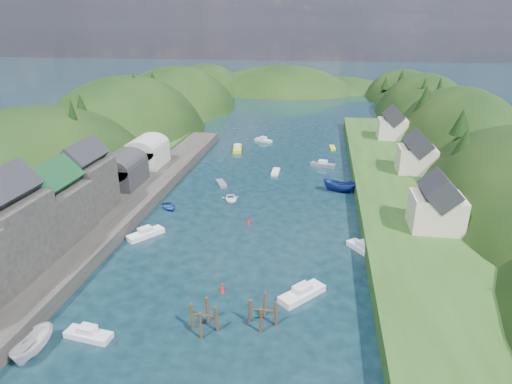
% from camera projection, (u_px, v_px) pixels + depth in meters
% --- Properties ---
extents(ground, '(600.00, 600.00, 0.00)m').
position_uv_depth(ground, '(272.00, 172.00, 92.47)').
color(ground, black).
rests_on(ground, ground).
extents(hillside_left, '(44.00, 245.56, 52.00)m').
position_uv_depth(hillside_left, '(129.00, 163.00, 124.86)').
color(hillside_left, black).
rests_on(hillside_left, ground).
extents(hillside_right, '(36.00, 245.56, 48.00)m').
position_uv_depth(hillside_right, '(454.00, 177.00, 111.70)').
color(hillside_right, black).
rests_on(hillside_right, ground).
extents(far_hills, '(103.00, 68.00, 44.00)m').
position_uv_depth(far_hills, '(304.00, 113.00, 210.23)').
color(far_hills, black).
rests_on(far_hills, ground).
extents(hill_trees, '(92.34, 150.77, 12.69)m').
position_uv_depth(hill_trees, '(279.00, 109.00, 101.32)').
color(hill_trees, black).
rests_on(hill_trees, ground).
extents(quay_left, '(12.00, 110.00, 2.00)m').
position_uv_depth(quay_left, '(99.00, 219.00, 67.98)').
color(quay_left, '#2D2B28').
rests_on(quay_left, ground).
extents(terrace_left_grass, '(12.00, 110.00, 2.50)m').
position_uv_depth(terrace_left_grass, '(59.00, 215.00, 68.89)').
color(terrace_left_grass, '#234719').
rests_on(terrace_left_grass, ground).
extents(quayside_buildings, '(8.00, 35.84, 12.90)m').
position_uv_depth(quayside_buildings, '(25.00, 220.00, 53.52)').
color(quayside_buildings, '#2D2B28').
rests_on(quayside_buildings, quay_left).
extents(boat_sheds, '(7.00, 21.00, 7.50)m').
position_uv_depth(boat_sheds, '(134.00, 158.00, 84.16)').
color(boat_sheds, '#2D2D30').
rests_on(boat_sheds, quay_left).
extents(terrace_right, '(16.00, 120.00, 2.40)m').
position_uv_depth(terrace_right, '(399.00, 190.00, 79.25)').
color(terrace_right, '#234719').
rests_on(terrace_right, ground).
extents(right_bank_cottages, '(9.00, 59.24, 8.41)m').
position_uv_depth(right_bank_cottages, '(411.00, 154.00, 84.77)').
color(right_bank_cottages, beige).
rests_on(right_bank_cottages, terrace_right).
extents(piling_cluster_near, '(3.16, 2.95, 3.71)m').
position_uv_depth(piling_cluster_near, '(204.00, 320.00, 44.44)').
color(piling_cluster_near, '#382314').
rests_on(piling_cluster_near, ground).
extents(piling_cluster_far, '(3.34, 3.10, 3.58)m').
position_uv_depth(piling_cluster_far, '(263.00, 314.00, 45.38)').
color(piling_cluster_far, '#382314').
rests_on(piling_cluster_far, ground).
extents(channel_buoy_near, '(0.70, 0.70, 1.10)m').
position_uv_depth(channel_buoy_near, '(222.00, 288.00, 51.18)').
color(channel_buoy_near, red).
rests_on(channel_buoy_near, ground).
extents(channel_buoy_far, '(0.70, 0.70, 1.10)m').
position_uv_depth(channel_buoy_far, '(249.00, 221.00, 68.62)').
color(channel_buoy_far, red).
rests_on(channel_buoy_far, ground).
extents(moored_boats, '(37.32, 87.82, 2.47)m').
position_uv_depth(moored_boats, '(252.00, 206.00, 73.72)').
color(moored_boats, slate).
rests_on(moored_boats, ground).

